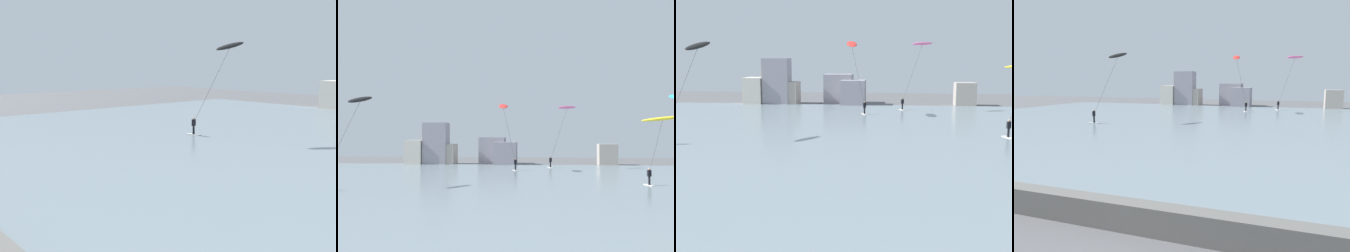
{
  "view_description": "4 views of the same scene",
  "coord_description": "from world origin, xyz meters",
  "views": [
    {
      "loc": [
        9.39,
        0.44,
        6.62
      ],
      "look_at": [
        -3.56,
        11.63,
        4.01
      ],
      "focal_mm": 44.2,
      "sensor_mm": 36.0,
      "label": 1
    },
    {
      "loc": [
        1.35,
        -3.42,
        4.72
      ],
      "look_at": [
        -0.74,
        18.11,
        5.33
      ],
      "focal_mm": 39.57,
      "sensor_mm": 36.0,
      "label": 2
    },
    {
      "loc": [
        0.9,
        -4.9,
        7.15
      ],
      "look_at": [
        -1.65,
        18.05,
        3.33
      ],
      "focal_mm": 44.35,
      "sensor_mm": 36.0,
      "label": 3
    },
    {
      "loc": [
        4.63,
        -4.43,
        5.08
      ],
      "look_at": [
        -2.3,
        15.36,
        2.03
      ],
      "focal_mm": 33.22,
      "sensor_mm": 36.0,
      "label": 4
    }
  ],
  "objects": [
    {
      "name": "kitesurfer_red",
      "position": [
        -3.62,
        45.48,
        8.04
      ],
      "size": [
        2.99,
        3.89,
        9.25
      ],
      "color": "silver",
      "rests_on": "water_bay"
    },
    {
      "name": "far_shore_buildings",
      "position": [
        -11.42,
        58.51,
        2.45
      ],
      "size": [
        34.98,
        6.21,
        7.02
      ],
      "color": "beige",
      "rests_on": "ground"
    },
    {
      "name": "seawall_barrier",
      "position": [
        0.0,
        4.5,
        0.5
      ],
      "size": [
        60.0,
        0.7,
        1.01
      ],
      "primitive_type": "cube",
      "color": "#66635E",
      "rests_on": "ground"
    },
    {
      "name": "water_bay",
      "position": [
        0.0,
        31.2,
        0.05
      ],
      "size": [
        84.0,
        52.0,
        0.1
      ],
      "primitive_type": "cube",
      "color": "gray",
      "rests_on": "ground"
    },
    {
      "name": "kitesurfer_pink",
      "position": [
        4.68,
        50.68,
        7.96
      ],
      "size": [
        4.31,
        2.84,
        9.13
      ],
      "color": "silver",
      "rests_on": "water_bay"
    },
    {
      "name": "kitesurfer_black",
      "position": [
        -15.52,
        28.78,
        7.27
      ],
      "size": [
        3.68,
        4.18,
        8.61
      ],
      "color": "silver",
      "rests_on": "water_bay"
    }
  ]
}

